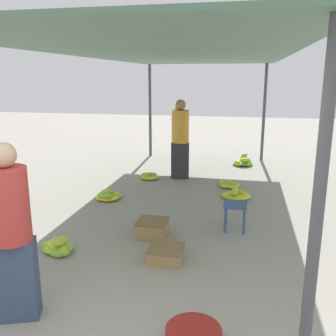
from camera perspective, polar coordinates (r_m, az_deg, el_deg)
canopy_post_front_right at (r=2.56m, az=21.53°, el=-9.29°), size 0.08×0.08×2.61m
canopy_post_back_left at (r=10.88m, az=-2.75°, el=8.67°), size 0.08×0.08×2.61m
canopy_post_back_right at (r=10.54m, az=14.42°, el=8.10°), size 0.08×0.08×2.61m
canopy_tarp at (r=6.52m, az=1.89°, el=16.94°), size 3.58×8.56×0.04m
vendor_foreground at (r=3.75m, az=-22.75°, el=-8.87°), size 0.46×0.46×1.71m
stool at (r=5.72m, az=10.20°, el=-6.12°), size 0.34×0.34×0.42m
banana_pile_left_0 at (r=7.18m, az=-9.08°, el=-4.17°), size 0.50×0.48×0.20m
banana_pile_left_1 at (r=5.26m, az=-16.42°, el=-11.36°), size 0.54×0.41×0.22m
banana_pile_left_2 at (r=8.51m, az=-2.98°, el=-1.23°), size 0.46×0.46×0.16m
banana_pile_right_0 at (r=7.28m, az=10.28°, el=-3.99°), size 0.55×0.60×0.20m
banana_pile_right_1 at (r=9.96m, az=11.43°, el=0.91°), size 0.53×0.51×0.32m
banana_pile_right_2 at (r=7.95m, az=9.26°, el=-2.49°), size 0.48×0.50×0.16m
crate_near at (r=5.51m, az=-2.42°, el=-9.16°), size 0.44×0.44×0.24m
crate_mid at (r=4.84m, az=-0.33°, el=-12.92°), size 0.43×0.43×0.18m
shopper_walking_mid at (r=8.60m, az=1.74°, el=4.41°), size 0.40×0.40×1.67m
shopper_walking_far at (r=8.40m, az=1.90°, el=4.57°), size 0.43×0.43×1.78m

